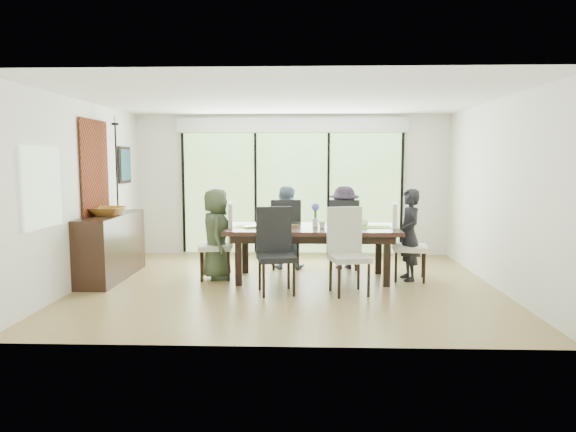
{
  "coord_description": "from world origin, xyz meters",
  "views": [
    {
      "loc": [
        0.26,
        -7.38,
        1.83
      ],
      "look_at": [
        0.0,
        0.25,
        1.0
      ],
      "focal_mm": 32.0,
      "sensor_mm": 36.0,
      "label": 1
    }
  ],
  "objects_px": {
    "person_far_left": "(285,227)",
    "cup_b": "(322,225)",
    "cup_c": "(364,223)",
    "table_top": "(312,229)",
    "person_far_right": "(344,227)",
    "laptop": "(256,227)",
    "sideboard": "(111,246)",
    "chair_far_left": "(285,233)",
    "chair_right_end": "(410,241)",
    "cup_a": "(267,222)",
    "bowl": "(107,211)",
    "chair_left_end": "(215,240)",
    "vase": "(315,222)",
    "chair_near_right": "(349,251)",
    "chair_near_left": "(276,251)",
    "chair_far_right": "(344,233)",
    "person_right_end": "(409,235)",
    "person_left_end": "(216,234)"
  },
  "relations": [
    {
      "from": "chair_near_right",
      "to": "sideboard",
      "type": "height_order",
      "value": "chair_near_right"
    },
    {
      "from": "person_far_right",
      "to": "bowl",
      "type": "bearing_deg",
      "value": 3.72
    },
    {
      "from": "chair_near_left",
      "to": "laptop",
      "type": "xyz_separation_m",
      "value": [
        -0.35,
        0.77,
        0.23
      ]
    },
    {
      "from": "chair_right_end",
      "to": "chair_far_left",
      "type": "bearing_deg",
      "value": 76.35
    },
    {
      "from": "cup_a",
      "to": "chair_left_end",
      "type": "bearing_deg",
      "value": -169.38
    },
    {
      "from": "person_far_right",
      "to": "chair_near_right",
      "type": "bearing_deg",
      "value": 77.48
    },
    {
      "from": "chair_far_left",
      "to": "bowl",
      "type": "xyz_separation_m",
      "value": [
        -2.67,
        -0.97,
        0.46
      ]
    },
    {
      "from": "chair_near_right",
      "to": "cup_b",
      "type": "height_order",
      "value": "chair_near_right"
    },
    {
      "from": "chair_near_left",
      "to": "person_far_left",
      "type": "relative_size",
      "value": 0.85
    },
    {
      "from": "cup_a",
      "to": "person_right_end",
      "type": "bearing_deg",
      "value": -3.94
    },
    {
      "from": "person_far_right",
      "to": "person_far_left",
      "type": "bearing_deg",
      "value": -10.83
    },
    {
      "from": "chair_right_end",
      "to": "person_far_right",
      "type": "bearing_deg",
      "value": 58.76
    },
    {
      "from": "person_far_left",
      "to": "person_far_right",
      "type": "xyz_separation_m",
      "value": [
        1.0,
        0.0,
        0.0
      ]
    },
    {
      "from": "person_far_right",
      "to": "sideboard",
      "type": "distance_m",
      "value": 3.78
    },
    {
      "from": "table_top",
      "to": "laptop",
      "type": "xyz_separation_m",
      "value": [
        -0.85,
        -0.1,
        0.05
      ]
    },
    {
      "from": "chair_near_left",
      "to": "bowl",
      "type": "relative_size",
      "value": 2.27
    },
    {
      "from": "chair_near_left",
      "to": "person_right_end",
      "type": "height_order",
      "value": "person_right_end"
    },
    {
      "from": "chair_near_right",
      "to": "cup_c",
      "type": "distance_m",
      "value": 1.05
    },
    {
      "from": "chair_near_right",
      "to": "chair_far_right",
      "type": "bearing_deg",
      "value": 74.99
    },
    {
      "from": "chair_right_end",
      "to": "cup_a",
      "type": "distance_m",
      "value": 2.22
    },
    {
      "from": "table_top",
      "to": "bowl",
      "type": "height_order",
      "value": "bowl"
    },
    {
      "from": "chair_far_right",
      "to": "cup_c",
      "type": "relative_size",
      "value": 8.87
    },
    {
      "from": "chair_near_right",
      "to": "person_right_end",
      "type": "xyz_separation_m",
      "value": [
        0.98,
        0.87,
        0.1
      ]
    },
    {
      "from": "chair_near_left",
      "to": "bowl",
      "type": "distance_m",
      "value": 2.77
    },
    {
      "from": "table_top",
      "to": "cup_b",
      "type": "relative_size",
      "value": 24.0
    },
    {
      "from": "person_far_right",
      "to": "person_right_end",
      "type": "bearing_deg",
      "value": 127.42
    },
    {
      "from": "cup_a",
      "to": "chair_near_right",
      "type": "bearing_deg",
      "value": -40.36
    },
    {
      "from": "chair_left_end",
      "to": "person_far_right",
      "type": "distance_m",
      "value": 2.21
    },
    {
      "from": "person_far_right",
      "to": "cup_c",
      "type": "bearing_deg",
      "value": 98.07
    },
    {
      "from": "person_left_end",
      "to": "person_far_left",
      "type": "distance_m",
      "value": 1.32
    },
    {
      "from": "chair_right_end",
      "to": "cup_c",
      "type": "distance_m",
      "value": 0.76
    },
    {
      "from": "chair_far_left",
      "to": "person_right_end",
      "type": "relative_size",
      "value": 0.85
    },
    {
      "from": "chair_far_left",
      "to": "person_far_right",
      "type": "height_order",
      "value": "person_far_right"
    },
    {
      "from": "person_far_right",
      "to": "laptop",
      "type": "distance_m",
      "value": 1.69
    },
    {
      "from": "chair_right_end",
      "to": "chair_far_right",
      "type": "xyz_separation_m",
      "value": [
        -0.95,
        0.85,
        0.0
      ]
    },
    {
      "from": "chair_left_end",
      "to": "vase",
      "type": "relative_size",
      "value": 9.17
    },
    {
      "from": "person_right_end",
      "to": "cup_c",
      "type": "distance_m",
      "value": 0.71
    },
    {
      "from": "vase",
      "to": "cup_c",
      "type": "relative_size",
      "value": 0.97
    },
    {
      "from": "bowl",
      "to": "table_top",
      "type": "bearing_deg",
      "value": 2.27
    },
    {
      "from": "sideboard",
      "to": "chair_far_left",
      "type": "bearing_deg",
      "value": 18.09
    },
    {
      "from": "cup_a",
      "to": "bowl",
      "type": "bearing_deg",
      "value": -173.56
    },
    {
      "from": "chair_left_end",
      "to": "cup_b",
      "type": "relative_size",
      "value": 11.0
    },
    {
      "from": "person_far_left",
      "to": "cup_b",
      "type": "distance_m",
      "value": 1.12
    },
    {
      "from": "chair_near_left",
      "to": "chair_right_end",
      "type": "bearing_deg",
      "value": 11.46
    },
    {
      "from": "chair_left_end",
      "to": "person_far_left",
      "type": "relative_size",
      "value": 0.85
    },
    {
      "from": "chair_far_left",
      "to": "cup_b",
      "type": "height_order",
      "value": "chair_far_left"
    },
    {
      "from": "cup_c",
      "to": "table_top",
      "type": "bearing_deg",
      "value": -172.87
    },
    {
      "from": "table_top",
      "to": "cup_c",
      "type": "bearing_deg",
      "value": 7.13
    },
    {
      "from": "chair_left_end",
      "to": "person_right_end",
      "type": "xyz_separation_m",
      "value": [
        2.98,
        0.0,
        0.1
      ]
    },
    {
      "from": "cup_b",
      "to": "bowl",
      "type": "relative_size",
      "value": 0.21
    }
  ]
}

